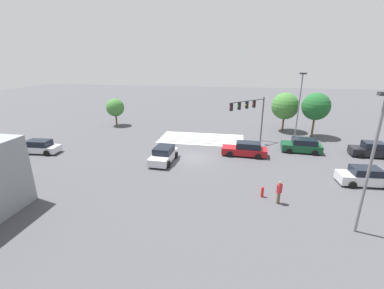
{
  "coord_description": "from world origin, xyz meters",
  "views": [
    {
      "loc": [
        -4.46,
        25.21,
        10.04
      ],
      "look_at": [
        0.0,
        0.0,
        1.52
      ],
      "focal_mm": 24.0,
      "sensor_mm": 36.0,
      "label": 1
    }
  ],
  "objects_px": {
    "car_3": "(40,147)",
    "tree_corner_c": "(316,107)",
    "street_light_pole_b": "(373,154)",
    "pedestrian": "(279,191)",
    "fire_hydrant": "(262,192)",
    "street_light_pole_a": "(299,101)",
    "tree_corner_b": "(115,108)",
    "traffic_signal_mast": "(250,110)",
    "car_0": "(302,145)",
    "car_5": "(372,150)",
    "car_4": "(245,149)",
    "car_2": "(366,177)",
    "tree_corner_a": "(285,106)",
    "car_1": "(164,155)"
  },
  "relations": [
    {
      "from": "tree_corner_a",
      "to": "tree_corner_c",
      "type": "relative_size",
      "value": 0.94
    },
    {
      "from": "car_5",
      "to": "street_light_pole_a",
      "type": "xyz_separation_m",
      "value": [
        6.8,
        -5.55,
        4.31
      ]
    },
    {
      "from": "car_2",
      "to": "street_light_pole_b",
      "type": "distance_m",
      "value": 8.84
    },
    {
      "from": "car_5",
      "to": "pedestrian",
      "type": "distance_m",
      "value": 16.25
    },
    {
      "from": "tree_corner_a",
      "to": "car_2",
      "type": "bearing_deg",
      "value": 104.08
    },
    {
      "from": "car_5",
      "to": "street_light_pole_a",
      "type": "distance_m",
      "value": 9.78
    },
    {
      "from": "tree_corner_b",
      "to": "fire_hydrant",
      "type": "bearing_deg",
      "value": 137.78
    },
    {
      "from": "street_light_pole_b",
      "to": "car_4",
      "type": "bearing_deg",
      "value": -62.22
    },
    {
      "from": "car_1",
      "to": "car_2",
      "type": "relative_size",
      "value": 0.96
    },
    {
      "from": "tree_corner_a",
      "to": "car_0",
      "type": "bearing_deg",
      "value": 94.62
    },
    {
      "from": "pedestrian",
      "to": "street_light_pole_b",
      "type": "distance_m",
      "value": 6.36
    },
    {
      "from": "tree_corner_c",
      "to": "street_light_pole_a",
      "type": "bearing_deg",
      "value": 29.63
    },
    {
      "from": "car_3",
      "to": "pedestrian",
      "type": "relative_size",
      "value": 2.44
    },
    {
      "from": "traffic_signal_mast",
      "to": "pedestrian",
      "type": "bearing_deg",
      "value": 52.12
    },
    {
      "from": "car_3",
      "to": "car_4",
      "type": "height_order",
      "value": "car_4"
    },
    {
      "from": "car_1",
      "to": "car_2",
      "type": "distance_m",
      "value": 18.2
    },
    {
      "from": "car_5",
      "to": "tree_corner_c",
      "type": "height_order",
      "value": "tree_corner_c"
    },
    {
      "from": "car_4",
      "to": "tree_corner_b",
      "type": "bearing_deg",
      "value": -24.04
    },
    {
      "from": "car_4",
      "to": "traffic_signal_mast",
      "type": "bearing_deg",
      "value": -92.73
    },
    {
      "from": "tree_corner_b",
      "to": "car_4",
      "type": "bearing_deg",
      "value": 152.77
    },
    {
      "from": "traffic_signal_mast",
      "to": "street_light_pole_b",
      "type": "xyz_separation_m",
      "value": [
        -5.95,
        16.45,
        0.74
      ]
    },
    {
      "from": "car_4",
      "to": "fire_hydrant",
      "type": "distance_m",
      "value": 8.93
    },
    {
      "from": "car_3",
      "to": "street_light_pole_a",
      "type": "height_order",
      "value": "street_light_pole_a"
    },
    {
      "from": "car_4",
      "to": "street_light_pole_b",
      "type": "height_order",
      "value": "street_light_pole_b"
    },
    {
      "from": "pedestrian",
      "to": "street_light_pole_a",
      "type": "distance_m",
      "value": 18.3
    },
    {
      "from": "street_light_pole_b",
      "to": "traffic_signal_mast",
      "type": "bearing_deg",
      "value": -70.11
    },
    {
      "from": "car_2",
      "to": "tree_corner_c",
      "type": "xyz_separation_m",
      "value": [
        0.66,
        -14.3,
        3.41
      ]
    },
    {
      "from": "car_4",
      "to": "tree_corner_b",
      "type": "distance_m",
      "value": 22.59
    },
    {
      "from": "traffic_signal_mast",
      "to": "car_0",
      "type": "relative_size",
      "value": 1.28
    },
    {
      "from": "traffic_signal_mast",
      "to": "street_light_pole_b",
      "type": "distance_m",
      "value": 17.5
    },
    {
      "from": "car_5",
      "to": "pedestrian",
      "type": "height_order",
      "value": "pedestrian"
    },
    {
      "from": "street_light_pole_a",
      "to": "tree_corner_b",
      "type": "distance_m",
      "value": 26.85
    },
    {
      "from": "pedestrian",
      "to": "tree_corner_b",
      "type": "height_order",
      "value": "tree_corner_b"
    },
    {
      "from": "fire_hydrant",
      "to": "car_0",
      "type": "bearing_deg",
      "value": -115.0
    },
    {
      "from": "car_0",
      "to": "street_light_pole_a",
      "type": "xyz_separation_m",
      "value": [
        -0.3,
        -5.3,
        4.3
      ]
    },
    {
      "from": "car_3",
      "to": "car_2",
      "type": "bearing_deg",
      "value": -7.16
    },
    {
      "from": "car_3",
      "to": "tree_corner_c",
      "type": "height_order",
      "value": "tree_corner_c"
    },
    {
      "from": "pedestrian",
      "to": "fire_hydrant",
      "type": "bearing_deg",
      "value": 10.36
    },
    {
      "from": "car_0",
      "to": "car_4",
      "type": "bearing_deg",
      "value": 24.2
    },
    {
      "from": "traffic_signal_mast",
      "to": "car_0",
      "type": "height_order",
      "value": "traffic_signal_mast"
    },
    {
      "from": "car_1",
      "to": "tree_corner_c",
      "type": "xyz_separation_m",
      "value": [
        -17.44,
        -12.35,
        3.37
      ]
    },
    {
      "from": "street_light_pole_a",
      "to": "tree_corner_b",
      "type": "xyz_separation_m",
      "value": [
        26.64,
        -2.62,
        -2.19
      ]
    },
    {
      "from": "street_light_pole_b",
      "to": "tree_corner_a",
      "type": "relative_size",
      "value": 1.51
    },
    {
      "from": "pedestrian",
      "to": "street_light_pole_a",
      "type": "relative_size",
      "value": 0.21
    },
    {
      "from": "street_light_pole_a",
      "to": "tree_corner_b",
      "type": "relative_size",
      "value": 2.0
    },
    {
      "from": "traffic_signal_mast",
      "to": "fire_hydrant",
      "type": "height_order",
      "value": "traffic_signal_mast"
    },
    {
      "from": "street_light_pole_b",
      "to": "tree_corner_b",
      "type": "distance_m",
      "value": 34.71
    },
    {
      "from": "car_0",
      "to": "fire_hydrant",
      "type": "distance_m",
      "value": 12.4
    },
    {
      "from": "car_3",
      "to": "street_light_pole_b",
      "type": "xyz_separation_m",
      "value": [
        -29.12,
        8.98,
        4.32
      ]
    },
    {
      "from": "car_0",
      "to": "car_4",
      "type": "relative_size",
      "value": 0.9
    }
  ]
}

